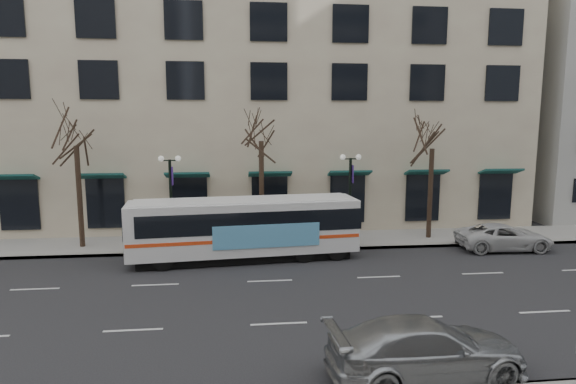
{
  "coord_description": "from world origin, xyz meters",
  "views": [
    {
      "loc": [
        -1.38,
        -18.31,
        7.1
      ],
      "look_at": [
        0.82,
        2.33,
        4.0
      ],
      "focal_mm": 30.0,
      "sensor_mm": 36.0,
      "label": 1
    }
  ],
  "objects": [
    {
      "name": "ground",
      "position": [
        0.0,
        0.0,
        0.0
      ],
      "size": [
        160.0,
        160.0,
        0.0
      ],
      "primitive_type": "plane",
      "color": "black",
      "rests_on": "ground"
    },
    {
      "name": "sidewalk_far",
      "position": [
        5.0,
        9.0,
        0.07
      ],
      "size": [
        80.0,
        4.0,
        0.15
      ],
      "primitive_type": "cube",
      "color": "gray",
      "rests_on": "ground"
    },
    {
      "name": "building_hotel",
      "position": [
        -2.0,
        21.0,
        12.0
      ],
      "size": [
        40.0,
        20.0,
        24.0
      ],
      "primitive_type": "cube",
      "color": "tan",
      "rests_on": "ground"
    },
    {
      "name": "tree_far_left",
      "position": [
        -10.0,
        8.8,
        6.7
      ],
      "size": [
        3.6,
        3.6,
        8.34
      ],
      "color": "black",
      "rests_on": "ground"
    },
    {
      "name": "tree_far_mid",
      "position": [
        0.0,
        8.8,
        6.91
      ],
      "size": [
        3.6,
        3.6,
        8.55
      ],
      "color": "black",
      "rests_on": "ground"
    },
    {
      "name": "tree_far_right",
      "position": [
        10.0,
        8.8,
        6.42
      ],
      "size": [
        3.6,
        3.6,
        8.06
      ],
      "color": "black",
      "rests_on": "ground"
    },
    {
      "name": "lamp_post_left",
      "position": [
        -4.99,
        8.2,
        2.94
      ],
      "size": [
        1.22,
        0.45,
        5.21
      ],
      "color": "black",
      "rests_on": "ground"
    },
    {
      "name": "lamp_post_right",
      "position": [
        5.01,
        8.2,
        2.94
      ],
      "size": [
        1.22,
        0.45,
        5.21
      ],
      "color": "black",
      "rests_on": "ground"
    },
    {
      "name": "city_bus",
      "position": [
        -0.96,
        5.8,
        1.72
      ],
      "size": [
        11.79,
        3.62,
        3.15
      ],
      "rotation": [
        0.0,
        0.0,
        0.09
      ],
      "color": "white",
      "rests_on": "ground"
    },
    {
      "name": "silver_car",
      "position": [
        3.77,
        -6.2,
        0.81
      ],
      "size": [
        5.75,
        2.67,
        1.63
      ],
      "primitive_type": "imported",
      "rotation": [
        0.0,
        0.0,
        1.64
      ],
      "color": "#9FA3A7",
      "rests_on": "ground"
    },
    {
      "name": "white_pickup",
      "position": [
        13.27,
        6.2,
        0.71
      ],
      "size": [
        5.21,
        2.58,
        1.42
      ],
      "primitive_type": "imported",
      "rotation": [
        0.0,
        0.0,
        1.53
      ],
      "color": "silver",
      "rests_on": "ground"
    }
  ]
}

